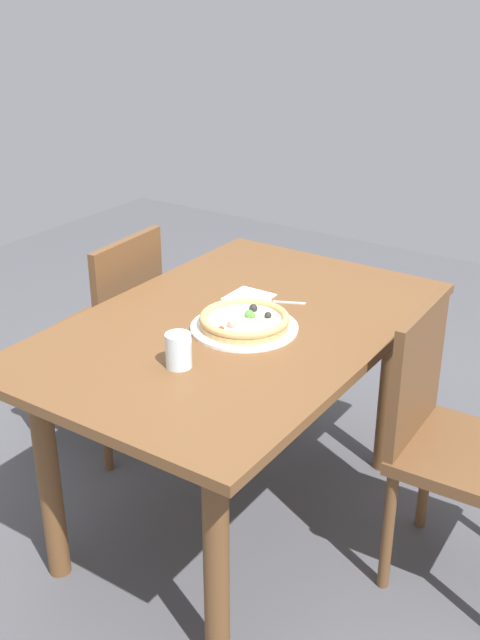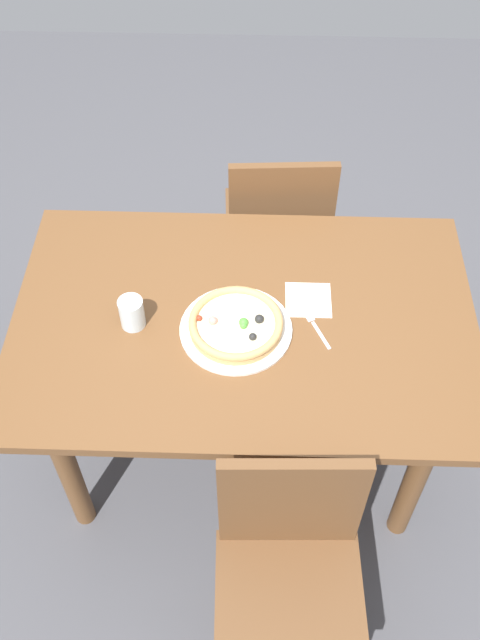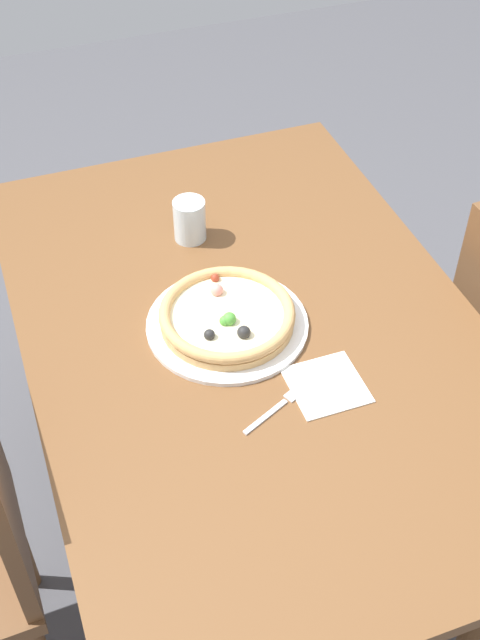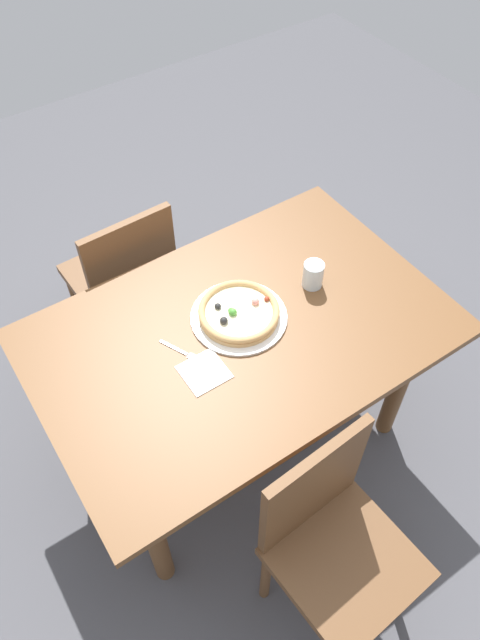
# 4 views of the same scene
# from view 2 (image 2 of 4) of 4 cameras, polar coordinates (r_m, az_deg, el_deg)

# --- Properties ---
(ground_plane) EXTENTS (6.00, 6.00, 0.00)m
(ground_plane) POSITION_cam_2_polar(r_m,az_deg,el_deg) (2.78, 0.25, -9.74)
(ground_plane) COLOR #4C4C51
(dining_table) EXTENTS (1.40, 0.92, 0.75)m
(dining_table) POSITION_cam_2_polar(r_m,az_deg,el_deg) (2.24, 0.31, -1.66)
(dining_table) COLOR brown
(dining_table) RESTS_ON ground
(chair_near) EXTENTS (0.41, 0.41, 0.89)m
(chair_near) POSITION_cam_2_polar(r_m,az_deg,el_deg) (2.05, 3.95, -19.53)
(chair_near) COLOR brown
(chair_near) RESTS_ON ground
(chair_far) EXTENTS (0.42, 0.42, 0.89)m
(chair_far) POSITION_cam_2_polar(r_m,az_deg,el_deg) (2.81, 3.02, 7.39)
(chair_far) COLOR brown
(chair_far) RESTS_ON ground
(plate) EXTENTS (0.34, 0.34, 0.01)m
(plate) POSITION_cam_2_polar(r_m,az_deg,el_deg) (2.12, -0.33, -0.75)
(plate) COLOR white
(plate) RESTS_ON dining_table
(pizza) EXTENTS (0.28, 0.28, 0.05)m
(pizza) POSITION_cam_2_polar(r_m,az_deg,el_deg) (2.10, -0.33, -0.32)
(pizza) COLOR tan
(pizza) RESTS_ON plate
(fork) EXTENTS (0.08, 0.16, 0.00)m
(fork) POSITION_cam_2_polar(r_m,az_deg,el_deg) (2.15, 5.95, -0.41)
(fork) COLOR silver
(fork) RESTS_ON dining_table
(drinking_glass) EXTENTS (0.07, 0.07, 0.10)m
(drinking_glass) POSITION_cam_2_polar(r_m,az_deg,el_deg) (2.13, -8.61, 0.57)
(drinking_glass) COLOR silver
(drinking_glass) RESTS_ON dining_table
(napkin) EXTENTS (0.14, 0.14, 0.00)m
(napkin) POSITION_cam_2_polar(r_m,az_deg,el_deg) (2.21, 5.46, 1.60)
(napkin) COLOR white
(napkin) RESTS_ON dining_table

